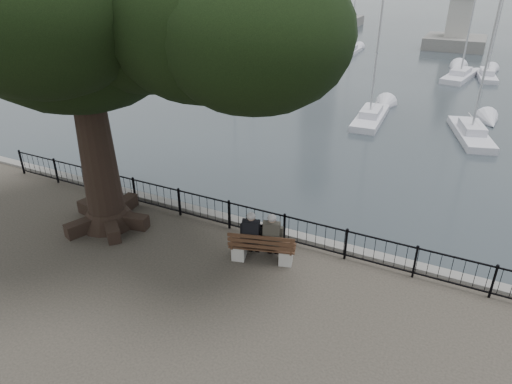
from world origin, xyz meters
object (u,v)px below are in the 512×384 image
Objects in this scene: bench at (262,250)px; lion_monument at (458,26)px; tree at (103,2)px; person_right at (272,238)px; person_left at (252,236)px.

lion_monument is at bearing 88.58° from bench.
tree is 1.40× the size of lion_monument.
person_right is (0.24, 0.19, 0.40)m from bench.
person_right is 0.13× the size of tree.
person_right is at bearing 16.19° from person_left.
person_left is 0.18× the size of lion_monument.
tree is at bearing -175.48° from person_right.
bench is at bearing -3.15° from person_left.
lion_monument is (0.97, 48.43, 0.64)m from person_right.
person_left is at bearing -163.81° from person_right.
lion_monument is (1.20, 48.61, 1.03)m from bench.
lion_monument is at bearing 83.13° from tree.
person_right is at bearing 38.25° from bench.
person_left is 7.68m from tree.
person_right is (0.58, 0.17, 0.00)m from person_left.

